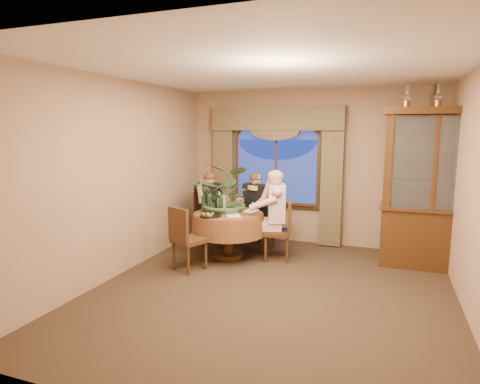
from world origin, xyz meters
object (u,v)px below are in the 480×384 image
(oil_lamp_center, at_px, (438,95))
(wine_bottle_5, at_px, (209,201))
(oil_lamp_left, at_px, (407,96))
(olive_bowl, at_px, (231,212))
(chair_back, at_px, (209,219))
(wine_bottle_2, at_px, (221,203))
(chair_back_right, at_px, (261,221))
(wine_bottle_4, at_px, (217,200))
(oil_lamp_right, at_px, (471,94))
(wine_bottle_0, at_px, (204,202))
(wine_bottle_1, at_px, (209,202))
(chair_front_left, at_px, (189,239))
(chair_right, at_px, (277,230))
(stoneware_vase, at_px, (223,204))
(person_pink, at_px, (276,215))
(dining_table, at_px, (229,235))
(centerpiece_plant, at_px, (227,171))
(person_back, at_px, (210,209))
(person_scarf, at_px, (256,210))
(china_cabinet, at_px, (431,189))
(wine_bottle_3, at_px, (219,201))

(oil_lamp_center, distance_m, wine_bottle_5, 3.80)
(oil_lamp_left, xyz_separation_m, olive_bowl, (-2.55, -0.62, -1.80))
(chair_back, height_order, olive_bowl, chair_back)
(oil_lamp_center, distance_m, wine_bottle_2, 3.60)
(chair_back_right, xyz_separation_m, chair_back, (-0.91, -0.21, 0.00))
(chair_back, xyz_separation_m, wine_bottle_2, (0.47, -0.56, 0.44))
(chair_back_right, relative_size, wine_bottle_4, 2.91)
(oil_lamp_right, relative_size, wine_bottle_0, 1.03)
(wine_bottle_4, bearing_deg, wine_bottle_1, -105.50)
(oil_lamp_right, bearing_deg, wine_bottle_1, -170.21)
(chair_front_left, bearing_deg, oil_lamp_left, 48.49)
(chair_right, distance_m, chair_back, 1.41)
(olive_bowl, bearing_deg, chair_front_left, -117.53)
(oil_lamp_left, xyz_separation_m, stoneware_vase, (-2.72, -0.52, -1.69))
(oil_lamp_right, relative_size, wine_bottle_5, 1.03)
(person_pink, bearing_deg, wine_bottle_1, 87.28)
(wine_bottle_5, bearing_deg, chair_right, 5.50)
(chair_front_left, bearing_deg, oil_lamp_center, 45.71)
(wine_bottle_5, bearing_deg, wine_bottle_2, -20.11)
(oil_lamp_right, relative_size, chair_front_left, 0.35)
(oil_lamp_right, distance_m, chair_right, 3.41)
(stoneware_vase, relative_size, wine_bottle_5, 0.77)
(dining_table, xyz_separation_m, oil_lamp_left, (2.60, 0.60, 2.20))
(oil_lamp_center, relative_size, wine_bottle_0, 1.03)
(chair_back_right, relative_size, centerpiece_plant, 0.81)
(oil_lamp_left, xyz_separation_m, chair_back, (-3.19, -0.08, -2.09))
(person_back, height_order, person_scarf, person_back)
(chair_back_right, distance_m, wine_bottle_1, 1.10)
(chair_front_left, bearing_deg, person_pink, 66.26)
(wine_bottle_4, distance_m, wine_bottle_5, 0.13)
(person_pink, distance_m, stoneware_vase, 0.89)
(chair_right, distance_m, chair_front_left, 1.43)
(stoneware_vase, bearing_deg, china_cabinet, 9.48)
(chair_back_right, distance_m, centerpiece_plant, 1.18)
(oil_lamp_left, xyz_separation_m, oil_lamp_center, (0.42, 0.00, 0.00))
(dining_table, xyz_separation_m, chair_back_right, (0.32, 0.74, 0.10))
(oil_lamp_left, height_order, wine_bottle_1, oil_lamp_left)
(oil_lamp_left, xyz_separation_m, wine_bottle_5, (-2.96, -0.55, -1.66))
(person_scarf, bearing_deg, olive_bowl, 93.69)
(wine_bottle_4, bearing_deg, china_cabinet, 7.98)
(oil_lamp_right, bearing_deg, dining_table, -170.06)
(olive_bowl, bearing_deg, oil_lamp_right, 10.43)
(china_cabinet, bearing_deg, person_scarf, 176.06)
(chair_back_right, xyz_separation_m, stoneware_vase, (-0.44, -0.66, 0.40))
(chair_front_left, relative_size, wine_bottle_1, 2.91)
(oil_lamp_center, distance_m, person_pink, 2.95)
(chair_front_left, height_order, wine_bottle_3, wine_bottle_3)
(oil_lamp_left, distance_m, wine_bottle_5, 3.44)
(wine_bottle_1, xyz_separation_m, wine_bottle_5, (-0.04, 0.10, 0.00))
(person_back, height_order, wine_bottle_3, person_back)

